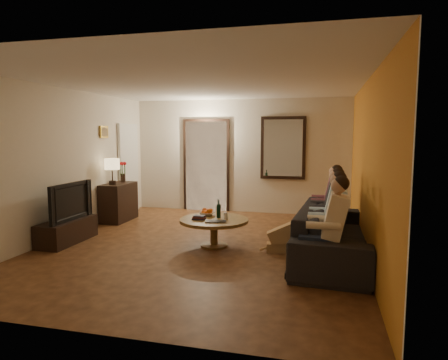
% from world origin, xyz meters
% --- Properties ---
extents(floor, '(5.00, 6.00, 0.01)m').
position_xyz_m(floor, '(0.00, 0.00, 0.00)').
color(floor, '#412411').
rests_on(floor, ground).
extents(ceiling, '(5.00, 6.00, 0.01)m').
position_xyz_m(ceiling, '(0.00, 0.00, 2.60)').
color(ceiling, white).
rests_on(ceiling, back_wall).
extents(back_wall, '(5.00, 0.02, 2.60)m').
position_xyz_m(back_wall, '(0.00, 3.00, 1.30)').
color(back_wall, beige).
rests_on(back_wall, floor).
extents(front_wall, '(5.00, 0.02, 2.60)m').
position_xyz_m(front_wall, '(0.00, -3.00, 1.30)').
color(front_wall, beige).
rests_on(front_wall, floor).
extents(left_wall, '(0.02, 6.00, 2.60)m').
position_xyz_m(left_wall, '(-2.50, 0.00, 1.30)').
color(left_wall, beige).
rests_on(left_wall, floor).
extents(right_wall, '(0.02, 6.00, 2.60)m').
position_xyz_m(right_wall, '(2.50, 0.00, 1.30)').
color(right_wall, beige).
rests_on(right_wall, floor).
extents(orange_accent, '(0.01, 6.00, 2.60)m').
position_xyz_m(orange_accent, '(2.49, 0.00, 1.30)').
color(orange_accent, orange).
rests_on(orange_accent, right_wall).
extents(kitchen_doorway, '(1.00, 0.06, 2.10)m').
position_xyz_m(kitchen_doorway, '(-0.80, 2.98, 1.05)').
color(kitchen_doorway, '#FFE0A5').
rests_on(kitchen_doorway, floor).
extents(door_trim, '(1.12, 0.04, 2.22)m').
position_xyz_m(door_trim, '(-0.80, 2.97, 1.05)').
color(door_trim, black).
rests_on(door_trim, floor).
extents(fridge_glimpse, '(0.45, 0.03, 1.70)m').
position_xyz_m(fridge_glimpse, '(-0.55, 2.98, 0.90)').
color(fridge_glimpse, silver).
rests_on(fridge_glimpse, floor).
extents(mirror_frame, '(1.00, 0.05, 1.40)m').
position_xyz_m(mirror_frame, '(1.00, 2.96, 1.50)').
color(mirror_frame, black).
rests_on(mirror_frame, back_wall).
extents(mirror_glass, '(0.86, 0.02, 1.26)m').
position_xyz_m(mirror_glass, '(1.00, 2.93, 1.50)').
color(mirror_glass, white).
rests_on(mirror_glass, back_wall).
extents(white_door, '(0.06, 0.85, 2.04)m').
position_xyz_m(white_door, '(-2.46, 2.30, 1.02)').
color(white_door, white).
rests_on(white_door, floor).
extents(framed_art, '(0.03, 0.28, 0.24)m').
position_xyz_m(framed_art, '(-2.47, 1.30, 1.85)').
color(framed_art, '#B28C33').
rests_on(framed_art, left_wall).
extents(art_canvas, '(0.01, 0.22, 0.18)m').
position_xyz_m(art_canvas, '(-2.46, 1.30, 1.85)').
color(art_canvas, brown).
rests_on(art_canvas, left_wall).
extents(dresser, '(0.45, 0.88, 0.79)m').
position_xyz_m(dresser, '(-2.25, 1.41, 0.39)').
color(dresser, black).
rests_on(dresser, floor).
extents(table_lamp, '(0.30, 0.30, 0.54)m').
position_xyz_m(table_lamp, '(-2.25, 1.19, 1.06)').
color(table_lamp, beige).
rests_on(table_lamp, dresser).
extents(flower_vase, '(0.14, 0.14, 0.44)m').
position_xyz_m(flower_vase, '(-2.25, 1.63, 1.01)').
color(flower_vase, red).
rests_on(flower_vase, dresser).
extents(tv_stand, '(0.45, 1.14, 0.38)m').
position_xyz_m(tv_stand, '(-2.25, -0.34, 0.19)').
color(tv_stand, black).
rests_on(tv_stand, floor).
extents(tv, '(1.09, 0.14, 0.63)m').
position_xyz_m(tv, '(-2.25, -0.34, 0.69)').
color(tv, black).
rests_on(tv, tv_stand).
extents(sofa, '(2.64, 1.20, 0.75)m').
position_xyz_m(sofa, '(2.08, -0.16, 0.37)').
color(sofa, black).
rests_on(sofa, floor).
extents(person_a, '(0.60, 0.40, 1.20)m').
position_xyz_m(person_a, '(1.98, -1.06, 0.60)').
color(person_a, tan).
rests_on(person_a, sofa).
extents(person_b, '(0.60, 0.40, 1.20)m').
position_xyz_m(person_b, '(1.98, -0.46, 0.60)').
color(person_b, tan).
rests_on(person_b, sofa).
extents(person_c, '(0.60, 0.40, 1.20)m').
position_xyz_m(person_c, '(1.98, 0.14, 0.60)').
color(person_c, tan).
rests_on(person_c, sofa).
extents(person_d, '(0.60, 0.40, 1.20)m').
position_xyz_m(person_d, '(1.98, 0.74, 0.60)').
color(person_d, tan).
rests_on(person_d, sofa).
extents(dog, '(0.58, 0.30, 0.56)m').
position_xyz_m(dog, '(1.32, -0.04, 0.28)').
color(dog, tan).
rests_on(dog, floor).
extents(coffee_table, '(1.20, 1.20, 0.45)m').
position_xyz_m(coffee_table, '(0.20, 0.02, 0.23)').
color(coffee_table, brown).
rests_on(coffee_table, floor).
extents(bowl, '(0.26, 0.26, 0.06)m').
position_xyz_m(bowl, '(0.02, 0.24, 0.48)').
color(bowl, white).
rests_on(bowl, coffee_table).
extents(oranges, '(0.20, 0.20, 0.08)m').
position_xyz_m(oranges, '(0.02, 0.24, 0.55)').
color(oranges, orange).
rests_on(oranges, bowl).
extents(wine_bottle, '(0.07, 0.07, 0.31)m').
position_xyz_m(wine_bottle, '(0.25, 0.12, 0.60)').
color(wine_bottle, black).
rests_on(wine_bottle, coffee_table).
extents(wine_glass, '(0.06, 0.06, 0.10)m').
position_xyz_m(wine_glass, '(0.38, 0.07, 0.50)').
color(wine_glass, silver).
rests_on(wine_glass, coffee_table).
extents(book_stack, '(0.20, 0.15, 0.07)m').
position_xyz_m(book_stack, '(-0.02, -0.08, 0.48)').
color(book_stack, black).
rests_on(book_stack, coffee_table).
extents(laptop, '(0.37, 0.29, 0.03)m').
position_xyz_m(laptop, '(0.30, -0.26, 0.46)').
color(laptop, black).
rests_on(laptop, coffee_table).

